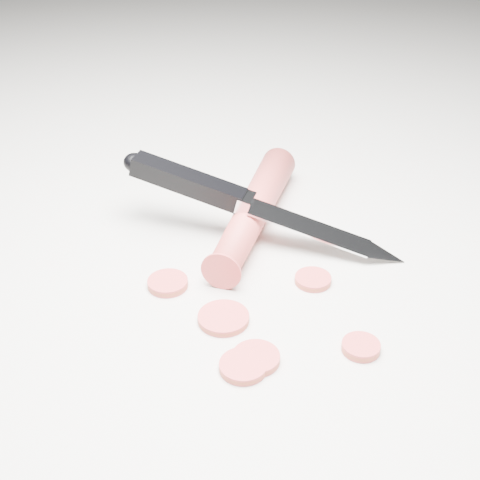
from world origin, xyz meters
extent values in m
plane|color=silver|center=(0.00, 0.00, 0.00)|extent=(2.40, 2.40, 0.00)
cylinder|color=#CB3937|center=(0.00, 0.08, 0.02)|extent=(0.11, 0.20, 0.03)
cylinder|color=#CD3737|center=(-0.03, -0.11, 0.00)|extent=(0.04, 0.04, 0.01)
cylinder|color=#CD3737|center=(-0.04, -0.11, 0.00)|extent=(0.04, 0.04, 0.01)
cylinder|color=#CD3737|center=(0.04, -0.02, 0.00)|extent=(0.03, 0.03, 0.01)
cylinder|color=#CD3737|center=(0.05, -0.10, 0.00)|extent=(0.03, 0.03, 0.01)
cylinder|color=#CD3737|center=(-0.04, -0.06, 0.00)|extent=(0.04, 0.04, 0.01)
cylinder|color=#CD3737|center=(-0.09, -0.01, 0.00)|extent=(0.03, 0.03, 0.01)
camera|label=1|loc=(-0.08, -0.46, 0.35)|focal=50.00mm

